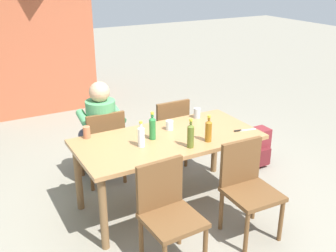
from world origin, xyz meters
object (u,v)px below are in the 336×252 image
at_px(dining_table, 168,146).
at_px(bottle_amber, 208,130).
at_px(bottle_olive, 191,135).
at_px(chair_far_left, 104,143).
at_px(chair_near_left, 167,209).
at_px(bottle_clear, 141,136).
at_px(brick_kiosk, 30,15).
at_px(table_knife, 243,130).
at_px(chair_near_right, 247,184).
at_px(bottle_green, 152,127).
at_px(backpack_by_near_side, 257,148).
at_px(cup_glass, 170,125).
at_px(chair_far_right, 168,129).
at_px(person_in_white_shirt, 99,126).
at_px(cup_steel, 197,113).
at_px(cup_terracotta, 87,132).

height_order(dining_table, bottle_amber, bottle_amber).
xyz_separation_m(dining_table, bottle_olive, (0.07, -0.30, 0.21)).
relative_size(chair_far_left, chair_near_left, 1.00).
distance_m(chair_far_left, bottle_clear, 0.88).
xyz_separation_m(bottle_clear, brick_kiosk, (-0.09, 4.16, 0.65)).
xyz_separation_m(bottle_clear, table_knife, (1.07, -0.16, -0.10)).
bearing_deg(chair_near_right, bottle_green, 125.80).
bearing_deg(backpack_by_near_side, bottle_olive, -157.87).
bearing_deg(cup_glass, chair_far_right, 62.42).
relative_size(chair_near_right, table_knife, 3.64).
bearing_deg(bottle_amber, cup_glass, 112.98).
xyz_separation_m(person_in_white_shirt, bottle_olive, (0.48, -1.14, 0.22)).
bearing_deg(chair_near_left, bottle_clear, 82.01).
bearing_deg(cup_glass, bottle_clear, -151.79).
height_order(bottle_green, cup_glass, bottle_green).
relative_size(bottle_amber, bottle_clear, 1.05).
xyz_separation_m(chair_far_left, bottle_green, (0.26, -0.70, 0.38)).
bearing_deg(bottle_amber, table_knife, 5.60).
distance_m(table_knife, brick_kiosk, 4.53).
distance_m(bottle_clear, cup_steel, 0.94).
relative_size(bottle_green, brick_kiosk, 0.10).
bearing_deg(chair_near_right, backpack_by_near_side, 45.08).
bearing_deg(bottle_amber, backpack_by_near_side, 24.65).
relative_size(bottle_clear, bottle_green, 0.90).
height_order(cup_terracotta, cup_glass, cup_terracotta).
bearing_deg(backpack_by_near_side, cup_glass, -177.01).
xyz_separation_m(dining_table, chair_far_left, (-0.41, 0.73, -0.17)).
bearing_deg(brick_kiosk, bottle_olive, -83.85).
height_order(bottle_amber, bottle_green, bottle_green).
xyz_separation_m(person_in_white_shirt, bottle_amber, (0.70, -1.11, 0.21)).
bearing_deg(brick_kiosk, cup_terracotta, -94.51).
distance_m(chair_far_left, bottle_olive, 1.20).
relative_size(dining_table, chair_far_left, 2.08).
height_order(person_in_white_shirt, cup_steel, person_in_white_shirt).
relative_size(chair_near_left, bottle_olive, 3.08).
xyz_separation_m(person_in_white_shirt, bottle_green, (0.26, -0.80, 0.22)).
bearing_deg(bottle_olive, cup_glass, 85.42).
distance_m(bottle_clear, cup_glass, 0.49).
xyz_separation_m(person_in_white_shirt, cup_glass, (0.52, -0.68, 0.14)).
xyz_separation_m(bottle_olive, backpack_by_near_side, (1.30, 0.53, -0.64)).
height_order(bottle_olive, cup_terracotta, bottle_olive).
bearing_deg(cup_glass, bottle_amber, -67.02).
xyz_separation_m(bottle_olive, table_knife, (0.68, 0.08, -0.12)).
bearing_deg(bottle_olive, cup_steel, 52.77).
bearing_deg(cup_terracotta, cup_glass, -14.16).
distance_m(chair_near_right, table_knife, 0.68).
bearing_deg(chair_near_right, cup_terracotta, 135.02).
bearing_deg(person_in_white_shirt, backpack_by_near_side, -18.96).
bearing_deg(backpack_by_near_side, bottle_green, -172.74).
relative_size(dining_table, brick_kiosk, 0.62).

